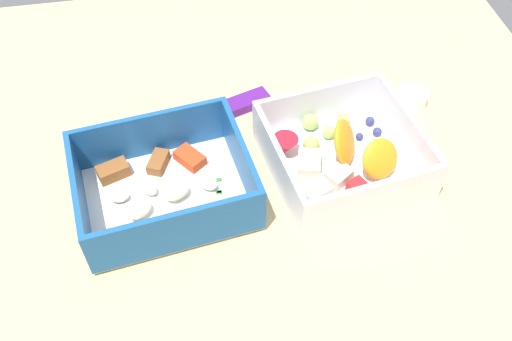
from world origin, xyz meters
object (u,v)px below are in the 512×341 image
pasta_container (165,188)px  fruit_bowl (340,154)px  paper_cup_liner (413,98)px  candy_bar (243,104)px

pasta_container → fruit_bowl: 19.60cm
fruit_bowl → paper_cup_liner: fruit_bowl is taller
pasta_container → paper_cup_liner: pasta_container is taller
pasta_container → candy_bar: (10.52, 12.81, -1.44)cm
fruit_bowl → paper_cup_liner: size_ratio=4.94×
pasta_container → fruit_bowl: (19.55, 1.42, -0.11)cm
pasta_container → fruit_bowl: bearing=-3.6°
pasta_container → fruit_bowl: size_ratio=1.08×
candy_bar → paper_cup_liner: paper_cup_liner is taller
fruit_bowl → paper_cup_liner: 14.53cm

